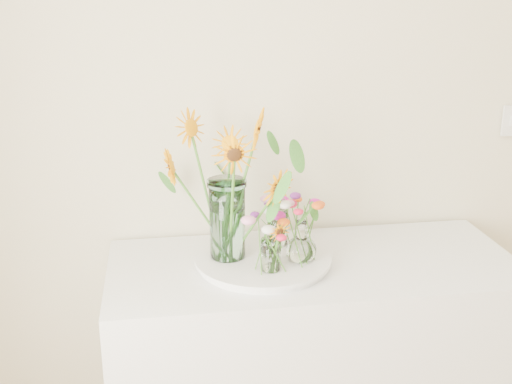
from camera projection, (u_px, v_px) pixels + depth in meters
counter at (311, 374)px, 2.34m from camera, size 1.40×0.60×0.90m
tray at (263, 262)px, 2.17m from camera, size 0.44×0.44×0.02m
mason_jar at (227, 219)px, 2.12m from camera, size 0.16×0.16×0.28m
sunflower_bouquet at (227, 185)px, 2.09m from camera, size 0.92×0.92×0.51m
small_vase_a at (271, 255)px, 2.05m from camera, size 0.08×0.08×0.11m
wildflower_posy_a at (271, 242)px, 2.04m from camera, size 0.20×0.20×0.20m
small_vase_b at (302, 241)px, 2.12m from camera, size 0.13×0.13×0.14m
wildflower_posy_b at (302, 229)px, 2.10m from camera, size 0.22×0.22×0.23m
small_vase_c at (277, 229)px, 2.25m from camera, size 0.09×0.09×0.13m
wildflower_posy_c at (278, 217)px, 2.24m from camera, size 0.19×0.19×0.22m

